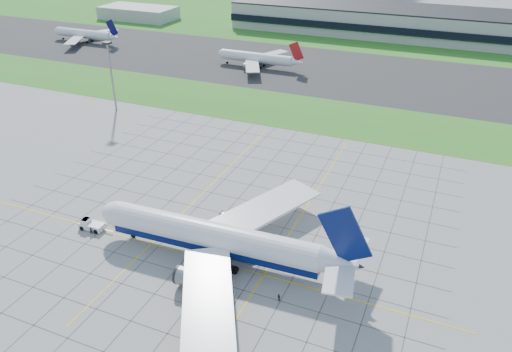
{
  "coord_description": "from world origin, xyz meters",
  "views": [
    {
      "loc": [
        48.67,
        -78.23,
        68.91
      ],
      "look_at": [
        4.48,
        25.62,
        7.0
      ],
      "focal_mm": 35.0,
      "sensor_mm": 36.0,
      "label": 1
    }
  ],
  "objects_px": {
    "crew_near": "(91,231)",
    "distant_jet_0": "(85,34)",
    "airliner": "(216,238)",
    "crew_far": "(279,298)",
    "pushback_tug": "(91,225)",
    "distant_jet_1": "(258,58)",
    "light_mast": "(110,68)"
  },
  "relations": [
    {
      "from": "airliner",
      "to": "crew_near",
      "type": "relative_size",
      "value": 33.49
    },
    {
      "from": "crew_near",
      "to": "distant_jet_1",
      "type": "bearing_deg",
      "value": 46.27
    },
    {
      "from": "light_mast",
      "to": "distant_jet_0",
      "type": "distance_m",
      "value": 113.74
    },
    {
      "from": "airliner",
      "to": "crew_far",
      "type": "bearing_deg",
      "value": -25.75
    },
    {
      "from": "crew_near",
      "to": "distant_jet_1",
      "type": "distance_m",
      "value": 142.65
    },
    {
      "from": "crew_near",
      "to": "pushback_tug",
      "type": "bearing_deg",
      "value": 79.82
    },
    {
      "from": "crew_near",
      "to": "distant_jet_0",
      "type": "bearing_deg",
      "value": 79.52
    },
    {
      "from": "light_mast",
      "to": "crew_far",
      "type": "distance_m",
      "value": 119.82
    },
    {
      "from": "light_mast",
      "to": "airliner",
      "type": "bearing_deg",
      "value": -40.68
    },
    {
      "from": "crew_far",
      "to": "distant_jet_1",
      "type": "relative_size",
      "value": 0.04
    },
    {
      "from": "pushback_tug",
      "to": "crew_near",
      "type": "xyz_separation_m",
      "value": [
        1.49,
        -1.76,
        -0.16
      ]
    },
    {
      "from": "light_mast",
      "to": "crew_near",
      "type": "height_order",
      "value": "light_mast"
    },
    {
      "from": "airliner",
      "to": "crew_near",
      "type": "height_order",
      "value": "airliner"
    },
    {
      "from": "crew_far",
      "to": "distant_jet_1",
      "type": "height_order",
      "value": "distant_jet_1"
    },
    {
      "from": "pushback_tug",
      "to": "distant_jet_0",
      "type": "xyz_separation_m",
      "value": [
        -123.67,
        147.06,
        3.39
      ]
    },
    {
      "from": "crew_near",
      "to": "crew_far",
      "type": "height_order",
      "value": "crew_near"
    },
    {
      "from": "distant_jet_0",
      "to": "crew_near",
      "type": "bearing_deg",
      "value": -49.93
    },
    {
      "from": "distant_jet_1",
      "to": "light_mast",
      "type": "bearing_deg",
      "value": -111.04
    },
    {
      "from": "distant_jet_1",
      "to": "airliner",
      "type": "bearing_deg",
      "value": -70.64
    },
    {
      "from": "light_mast",
      "to": "distant_jet_0",
      "type": "xyz_separation_m",
      "value": [
        -80.38,
        79.61,
        -11.69
      ]
    },
    {
      "from": "distant_jet_0",
      "to": "airliner",
      "type": "bearing_deg",
      "value": -42.82
    },
    {
      "from": "pushback_tug",
      "to": "crew_far",
      "type": "xyz_separation_m",
      "value": [
        50.39,
        -5.67,
        -0.27
      ]
    },
    {
      "from": "pushback_tug",
      "to": "distant_jet_1",
      "type": "distance_m",
      "value": 140.73
    },
    {
      "from": "crew_far",
      "to": "distant_jet_0",
      "type": "height_order",
      "value": "distant_jet_0"
    },
    {
      "from": "airliner",
      "to": "crew_far",
      "type": "height_order",
      "value": "airliner"
    },
    {
      "from": "distant_jet_0",
      "to": "distant_jet_1",
      "type": "relative_size",
      "value": 1.0
    },
    {
      "from": "crew_near",
      "to": "distant_jet_0",
      "type": "distance_m",
      "value": 194.48
    },
    {
      "from": "pushback_tug",
      "to": "distant_jet_0",
      "type": "relative_size",
      "value": 0.21
    },
    {
      "from": "airliner",
      "to": "crew_far",
      "type": "distance_m",
      "value": 19.4
    },
    {
      "from": "pushback_tug",
      "to": "distant_jet_0",
      "type": "height_order",
      "value": "distant_jet_0"
    },
    {
      "from": "light_mast",
      "to": "crew_near",
      "type": "distance_m",
      "value": 83.82
    },
    {
      "from": "pushback_tug",
      "to": "airliner",
      "type": "bearing_deg",
      "value": 0.77
    }
  ]
}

